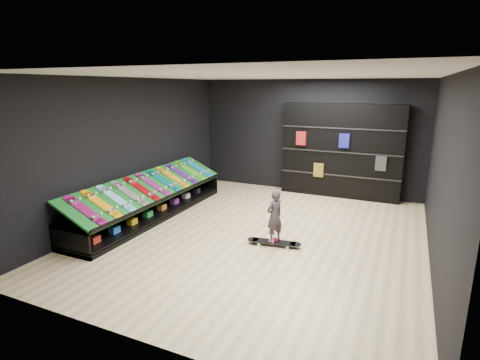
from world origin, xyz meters
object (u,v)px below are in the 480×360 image
at_px(floor_skateboard, 274,243).
at_px(child, 274,226).
at_px(display_rack, 152,206).
at_px(back_shelving, 341,151).

xyz_separation_m(floor_skateboard, child, (0.00, 0.00, 0.33)).
relative_size(display_rack, floor_skateboard, 4.59).
distance_m(back_shelving, child, 3.83).
bearing_deg(display_rack, floor_skateboard, -7.47).
bearing_deg(back_shelving, display_rack, -136.38).
xyz_separation_m(back_shelving, floor_skateboard, (-0.49, -3.71, -1.15)).
relative_size(back_shelving, child, 5.21).
bearing_deg(display_rack, back_shelving, 43.62).
distance_m(back_shelving, floor_skateboard, 3.92).
height_order(back_shelving, child, back_shelving).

